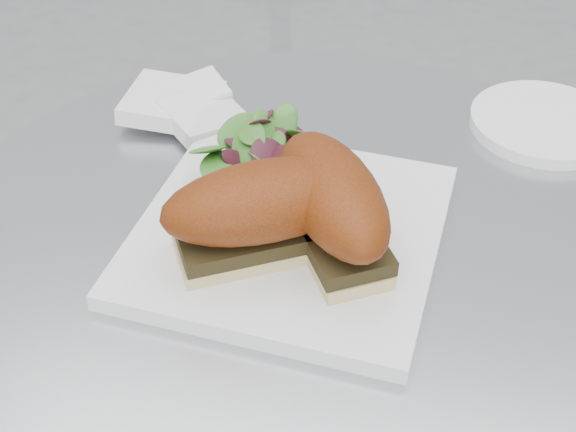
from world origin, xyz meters
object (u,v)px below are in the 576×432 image
plate (289,233)px  sandwich_left (266,209)px  sandwich_right (332,202)px  saucer (544,123)px

plate → sandwich_left: (-0.01, -0.03, 0.05)m
plate → sandwich_right: (0.04, -0.01, 0.05)m
plate → sandwich_left: sandwich_left is taller
plate → sandwich_right: 0.06m
plate → saucer: 0.32m
saucer → sandwich_right: bearing=-127.9°
plate → sandwich_right: sandwich_right is taller
saucer → sandwich_left: bearing=-132.5°
saucer → plate: bearing=-134.7°
sandwich_left → saucer: sandwich_left is taller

